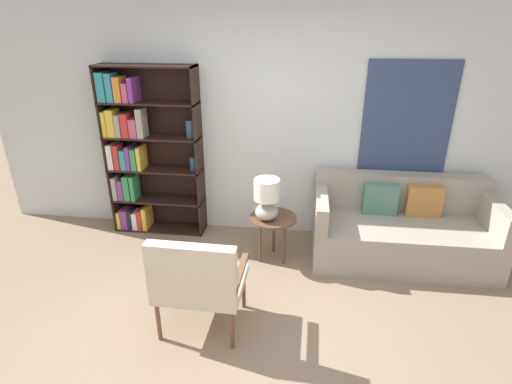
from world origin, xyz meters
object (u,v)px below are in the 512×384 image
at_px(couch, 400,229).
at_px(table_lamp, 267,198).
at_px(armchair, 197,279).
at_px(bookshelf, 140,152).
at_px(side_table, 273,222).

bearing_deg(couch, table_lamp, -168.18).
xyz_separation_m(armchair, couch, (1.83, 1.39, -0.20)).
height_order(bookshelf, side_table, bookshelf).
relative_size(bookshelf, side_table, 3.83).
bearing_deg(armchair, table_lamp, 68.68).
bearing_deg(couch, bookshelf, 174.59).
height_order(bookshelf, couch, bookshelf).
bearing_deg(table_lamp, side_table, 42.75).
height_order(bookshelf, armchair, bookshelf).
xyz_separation_m(armchair, side_table, (0.49, 1.16, -0.08)).
relative_size(bookshelf, couch, 1.06).
xyz_separation_m(couch, side_table, (-1.34, -0.23, 0.13)).
xyz_separation_m(armchair, table_lamp, (0.43, 1.10, 0.21)).
bearing_deg(bookshelf, armchair, -57.06).
relative_size(couch, side_table, 3.61).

